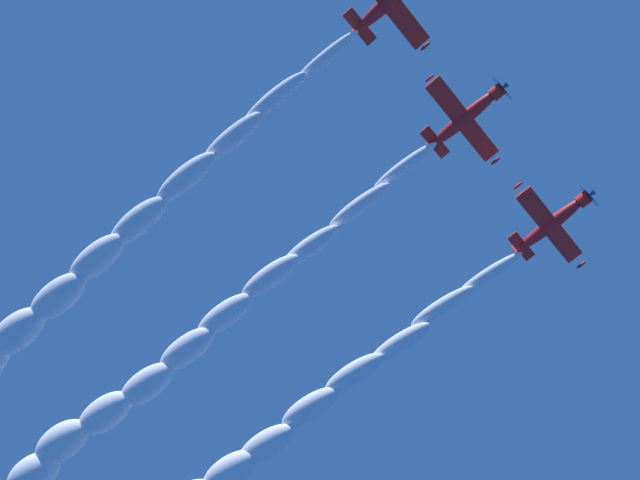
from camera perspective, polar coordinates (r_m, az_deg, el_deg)
airplane_lead at (r=75.46m, az=16.80°, el=1.29°), size 9.41×8.86×3.23m
airplane_left_wingman at (r=72.93m, az=10.76°, el=8.93°), size 9.43×8.85×3.16m
smoke_trail_lead at (r=84.84m, az=-7.70°, el=-17.09°), size 29.71×51.38×7.26m
smoke_trail_left_wingman at (r=82.72m, az=-13.67°, el=-10.78°), size 30.49×51.72×7.75m
smoke_trail_right_wingman at (r=78.60m, az=-19.64°, el=-4.62°), size 30.22×51.85×7.49m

